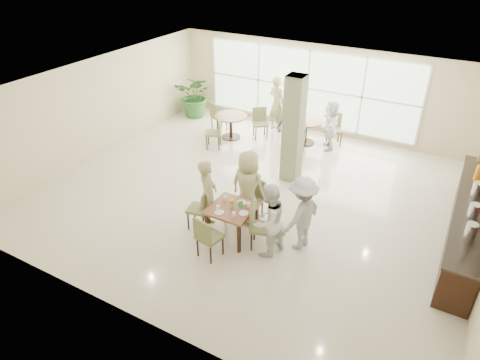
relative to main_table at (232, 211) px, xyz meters
The scene contains 20 objects.
ground 1.90m from the main_table, 100.22° to the left, with size 10.00×10.00×0.00m, color beige.
room_shell 2.07m from the main_table, 100.22° to the left, with size 10.00×10.00×10.00m.
window_bank 6.31m from the main_table, 97.48° to the left, with size 7.00×0.04×7.00m.
column 3.05m from the main_table, 88.37° to the left, with size 0.45×0.45×2.80m, color #727B55.
main_table is the anchor object (origin of this frame).
round_table_left 5.13m from the main_table, 120.53° to the left, with size 1.02×1.02×0.75m.
round_table_right 5.21m from the main_table, 94.26° to the left, with size 1.00×1.00×0.75m.
chairs_main_table 0.18m from the main_table, behind, with size 2.08×2.11×0.95m.
chairs_table_left 5.09m from the main_table, 120.44° to the left, with size 2.09×1.95×0.95m.
chairs_table_right 5.14m from the main_table, 93.90° to the left, with size 2.19×1.81×0.95m.
tabletop_clutter 0.16m from the main_table, 26.35° to the right, with size 0.72×0.76×0.21m.
buffet_counter 4.93m from the main_table, 27.27° to the left, with size 0.64×4.70×1.95m.
potted_plant 7.09m from the main_table, 130.36° to the left, with size 1.36×1.36×1.51m, color #2B6026.
teen_left 0.67m from the main_table, behind, with size 0.60×0.39×1.64m, color tan.
teen_far 0.76m from the main_table, 90.87° to the left, with size 0.84×0.46×1.73m, color tan.
teen_right 0.91m from the main_table, ahead, with size 0.78×0.60×1.60m, color white.
teen_standing 1.46m from the main_table, 16.48° to the left, with size 1.06×0.61×1.63m, color #A0A0A3.
adult_a 4.26m from the main_table, 96.51° to the left, with size 0.89×0.51×1.52m, color #3C6AB4.
adult_b 5.21m from the main_table, 85.88° to the left, with size 1.40×0.61×1.51m, color white.
adult_standing 5.90m from the main_table, 105.82° to the left, with size 0.66×0.44×1.82m, color tan.
Camera 1 is at (4.07, -8.13, 5.76)m, focal length 32.00 mm.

